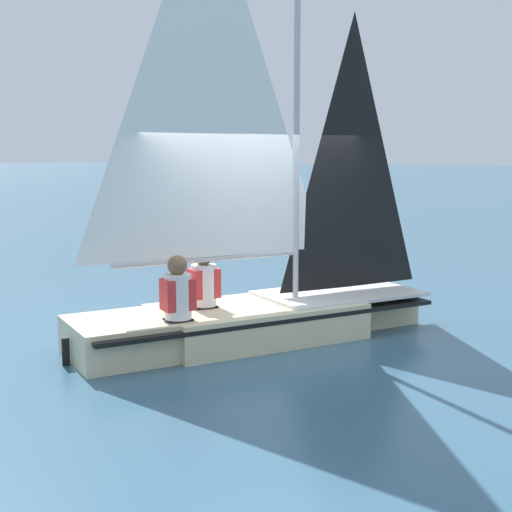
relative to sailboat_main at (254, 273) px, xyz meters
name	(u,v)px	position (x,y,z in m)	size (l,w,h in m)	color
ground_plane	(256,339)	(-0.02, -0.03, -0.83)	(260.00, 260.00, 0.00)	#38607A
sailboat_main	(254,273)	(0.00, 0.00, 0.00)	(3.49, 4.51, 5.46)	beige
sailor_helm	(204,292)	(0.44, 0.43, -0.21)	(0.41, 0.43, 1.16)	black
sailor_crew	(178,304)	(0.31, 1.14, -0.21)	(0.41, 0.43, 1.16)	black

